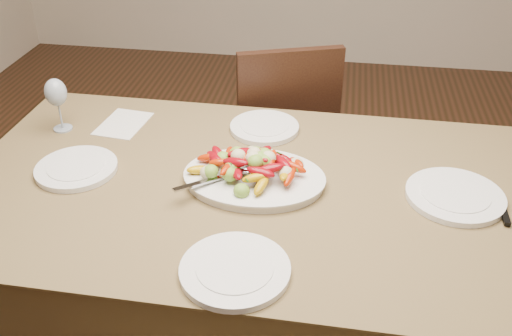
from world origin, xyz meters
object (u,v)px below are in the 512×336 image
object	(u,v)px
plate_near	(235,270)
plate_left	(76,169)
serving_platter	(254,180)
dining_table	(256,277)
plate_far	(264,128)
plate_right	(455,196)
chair_far	(278,135)
wine_glass	(58,103)

from	to	relation	value
plate_near	plate_left	bearing A→B (deg)	147.08
serving_platter	plate_near	distance (m)	0.40
dining_table	plate_far	world-z (taller)	plate_far
plate_right	serving_platter	bearing A→B (deg)	-178.81
plate_far	chair_far	bearing A→B (deg)	90.65
plate_right	plate_near	world-z (taller)	same
serving_platter	wine_glass	distance (m)	0.77
serving_platter	plate_right	size ratio (longest dim) A/B	1.48
chair_far	serving_platter	world-z (taller)	chair_far
dining_table	serving_platter	bearing A→B (deg)	124.55
plate_left	wine_glass	world-z (taller)	wine_glass
chair_far	wine_glass	size ratio (longest dim) A/B	4.64
serving_platter	plate_left	size ratio (longest dim) A/B	1.65
plate_right	wine_glass	world-z (taller)	wine_glass
plate_far	plate_near	size ratio (longest dim) A/B	0.88
plate_right	wine_glass	xyz separation A→B (m)	(-1.32, 0.22, 0.09)
chair_far	plate_left	bearing A→B (deg)	37.14
chair_far	plate_right	size ratio (longest dim) A/B	3.32
plate_right	plate_far	xyz separation A→B (m)	(-0.61, 0.33, 0.00)
wine_glass	plate_right	bearing A→B (deg)	-9.31
plate_left	plate_right	bearing A→B (deg)	1.69
plate_right	chair_far	bearing A→B (deg)	127.84
plate_left	plate_near	xyz separation A→B (m)	(0.58, -0.38, 0.00)
serving_platter	plate_right	distance (m)	0.60
chair_far	plate_far	size ratio (longest dim) A/B	3.89
dining_table	chair_far	size ratio (longest dim) A/B	1.94
dining_table	plate_far	xyz separation A→B (m)	(-0.03, 0.35, 0.39)
dining_table	serving_platter	distance (m)	0.39
plate_left	plate_right	xyz separation A→B (m)	(1.16, 0.03, 0.00)
plate_far	wine_glass	distance (m)	0.72
plate_right	wine_glass	bearing A→B (deg)	170.69
plate_left	plate_right	distance (m)	1.16
plate_left	plate_right	world-z (taller)	same
chair_far	wine_glass	distance (m)	0.99
plate_near	plate_far	bearing A→B (deg)	92.69
plate_left	plate_near	size ratio (longest dim) A/B	0.92
serving_platter	wine_glass	world-z (taller)	wine_glass
dining_table	plate_near	bearing A→B (deg)	-88.61
serving_platter	plate_near	size ratio (longest dim) A/B	1.52
chair_far	plate_near	xyz separation A→B (m)	(0.04, -1.21, 0.29)
dining_table	chair_far	xyz separation A→B (m)	(-0.03, 0.82, 0.10)
chair_far	plate_right	xyz separation A→B (m)	(0.62, -0.80, 0.29)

